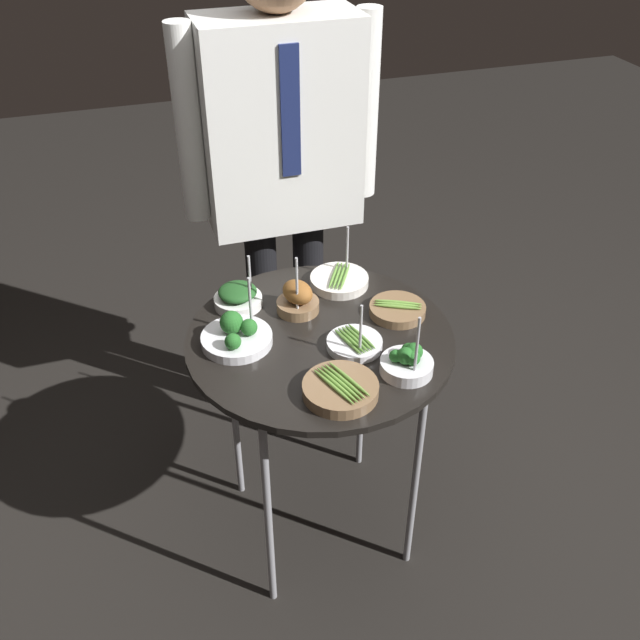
# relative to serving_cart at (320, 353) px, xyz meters

# --- Properties ---
(ground_plane) EXTENTS (8.00, 8.00, 0.00)m
(ground_plane) POSITION_rel_serving_cart_xyz_m (0.00, 0.00, -0.67)
(ground_plane) COLOR black
(serving_cart) EXTENTS (0.67, 0.67, 0.72)m
(serving_cart) POSITION_rel_serving_cart_xyz_m (0.00, 0.00, 0.00)
(serving_cart) COLOR black
(serving_cart) RESTS_ON ground_plane
(bowl_asparagus_front_left) EXTENTS (0.14, 0.14, 0.15)m
(bowl_asparagus_front_left) POSITION_rel_serving_cart_xyz_m (0.07, -0.07, 0.07)
(bowl_asparagus_front_left) COLOR silver
(bowl_asparagus_front_left) RESTS_ON serving_cart
(bowl_asparagus_back_right) EXTENTS (0.17, 0.17, 0.04)m
(bowl_asparagus_back_right) POSITION_rel_serving_cart_xyz_m (-0.02, -0.22, 0.07)
(bowl_asparagus_back_right) COLOR brown
(bowl_asparagus_back_right) RESTS_ON serving_cart
(bowl_roast_back_left) EXTENTS (0.11, 0.11, 0.18)m
(bowl_roast_back_left) POSITION_rel_serving_cart_xyz_m (-0.02, 0.12, 0.09)
(bowl_roast_back_left) COLOR brown
(bowl_roast_back_left) RESTS_ON serving_cart
(bowl_asparagus_mid_right) EXTENTS (0.16, 0.16, 0.16)m
(bowl_asparagus_mid_right) POSITION_rel_serving_cart_xyz_m (0.12, 0.21, 0.07)
(bowl_asparagus_mid_right) COLOR silver
(bowl_asparagus_mid_right) RESTS_ON serving_cart
(bowl_spinach_front_center) EXTENTS (0.13, 0.13, 0.15)m
(bowl_spinach_front_center) POSITION_rel_serving_cart_xyz_m (-0.16, 0.19, 0.08)
(bowl_spinach_front_center) COLOR white
(bowl_spinach_front_center) RESTS_ON serving_cart
(bowl_broccoli_center) EXTENTS (0.18, 0.18, 0.17)m
(bowl_broccoli_center) POSITION_rel_serving_cart_xyz_m (-0.20, 0.04, 0.08)
(bowl_broccoli_center) COLOR silver
(bowl_broccoli_center) RESTS_ON serving_cart
(bowl_asparagus_near_rim) EXTENTS (0.15, 0.15, 0.03)m
(bowl_asparagus_near_rim) POSITION_rel_serving_cart_xyz_m (0.22, 0.03, 0.07)
(bowl_asparagus_near_rim) COLOR brown
(bowl_asparagus_near_rim) RESTS_ON serving_cart
(bowl_broccoli_front_right) EXTENTS (0.12, 0.12, 0.18)m
(bowl_broccoli_front_right) POSITION_rel_serving_cart_xyz_m (0.15, -0.19, 0.08)
(bowl_broccoli_front_right) COLOR silver
(bowl_broccoli_front_right) RESTS_ON serving_cart
(waiter_figure) EXTENTS (0.58, 0.22, 1.58)m
(waiter_figure) POSITION_rel_serving_cart_xyz_m (0.05, 0.53, 0.33)
(waiter_figure) COLOR black
(waiter_figure) RESTS_ON ground_plane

